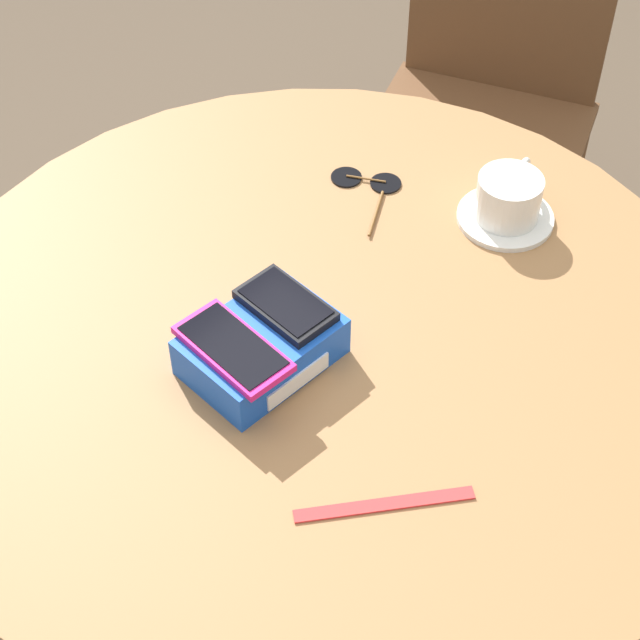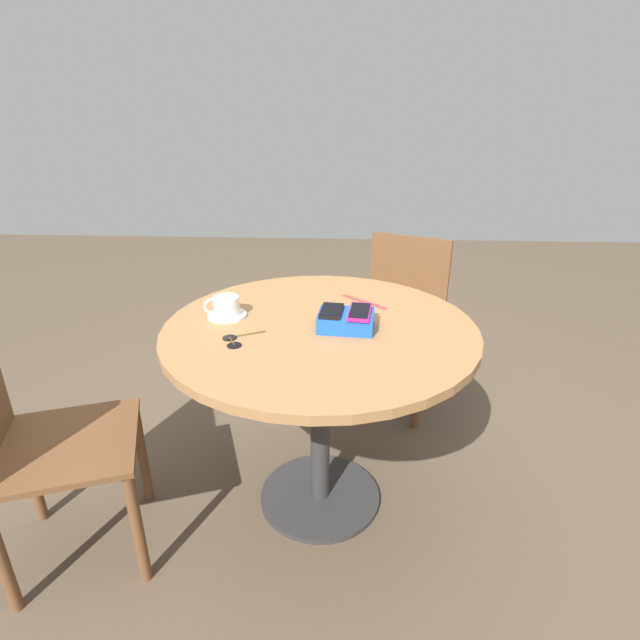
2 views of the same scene
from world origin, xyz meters
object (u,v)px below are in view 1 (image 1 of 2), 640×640
at_px(saucer, 505,218).
at_px(coffee_cup, 509,196).
at_px(round_table, 320,392).
at_px(phone_black, 286,305).
at_px(chair_far_side, 483,112).
at_px(phone_magenta, 233,348).
at_px(sunglasses, 367,184).
at_px(lanyard_strap, 384,505).
at_px(phone_box, 262,347).

relative_size(saucer, coffee_cup, 1.11).
bearing_deg(round_table, coffee_cup, -10.59).
height_order(phone_black, chair_far_side, chair_far_side).
relative_size(phone_magenta, sunglasses, 1.19).
xyz_separation_m(lanyard_strap, chair_far_side, (0.99, 0.51, -0.28)).
xyz_separation_m(saucer, lanyard_strap, (-0.47, -0.16, -0.00)).
bearing_deg(saucer, phone_black, 167.03).
xyz_separation_m(coffee_cup, lanyard_strap, (-0.47, -0.16, -0.04)).
distance_m(saucer, lanyard_strap, 0.50).
height_order(phone_black, lanyard_strap, phone_black).
xyz_separation_m(coffee_cup, chair_far_side, (0.52, 0.35, -0.32)).
bearing_deg(saucer, sunglasses, 108.43).
height_order(phone_box, coffee_cup, coffee_cup).
distance_m(round_table, phone_box, 0.17).
relative_size(round_table, phone_black, 8.35).
bearing_deg(chair_far_side, saucer, -145.90).
bearing_deg(saucer, round_table, 169.24).
height_order(round_table, lanyard_strap, lanyard_strap).
xyz_separation_m(phone_magenta, sunglasses, (0.39, 0.11, -0.06)).
height_order(phone_black, coffee_cup, coffee_cup).
distance_m(phone_box, lanyard_strap, 0.25).
xyz_separation_m(phone_magenta, phone_black, (0.09, -0.00, 0.00)).
distance_m(lanyard_strap, chair_far_side, 1.15).
distance_m(round_table, saucer, 0.35).
distance_m(round_table, chair_far_side, 0.91).
distance_m(round_table, phone_black, 0.19).
relative_size(phone_magenta, coffee_cup, 1.25).
bearing_deg(lanyard_strap, phone_black, 64.87).
height_order(phone_magenta, saucer, phone_magenta).
height_order(phone_magenta, coffee_cup, coffee_cup).
height_order(saucer, lanyard_strap, saucer).
xyz_separation_m(phone_magenta, coffee_cup, (0.45, -0.08, -0.02)).
bearing_deg(phone_black, phone_magenta, 179.00).
bearing_deg(coffee_cup, sunglasses, 109.16).
xyz_separation_m(phone_black, saucer, (0.36, -0.08, -0.06)).
height_order(coffee_cup, chair_far_side, chair_far_side).
height_order(round_table, sunglasses, sunglasses).
distance_m(round_table, lanyard_strap, 0.29).
bearing_deg(lanyard_strap, sunglasses, 40.41).
xyz_separation_m(phone_magenta, chair_far_side, (0.97, 0.27, -0.34)).
height_order(saucer, chair_far_side, chair_far_side).
relative_size(phone_black, saucer, 0.93).
height_order(phone_magenta, chair_far_side, chair_far_side).
bearing_deg(lanyard_strap, chair_far_side, 27.14).
relative_size(phone_box, phone_black, 1.52).
xyz_separation_m(round_table, sunglasses, (0.26, 0.13, 0.12)).
distance_m(phone_box, phone_black, 0.06).
distance_m(saucer, chair_far_side, 0.69).
relative_size(saucer, chair_far_side, 0.15).
bearing_deg(phone_black, sunglasses, 20.12).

